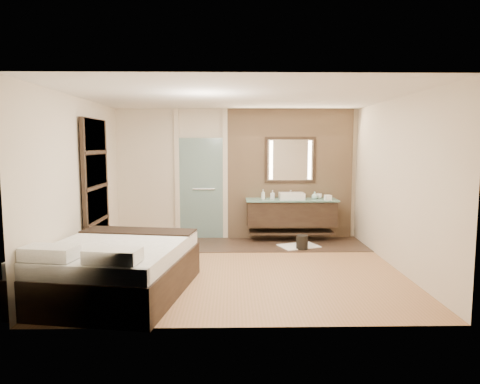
{
  "coord_description": "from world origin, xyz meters",
  "views": [
    {
      "loc": [
        -0.11,
        -6.68,
        1.97
      ],
      "look_at": [
        0.03,
        0.6,
        1.16
      ],
      "focal_mm": 32.0,
      "sensor_mm": 36.0,
      "label": 1
    }
  ],
  "objects_px": {
    "bed": "(116,268)",
    "waste_bin": "(302,242)",
    "vanity": "(291,213)",
    "mirror_unit": "(290,160)"
  },
  "relations": [
    {
      "from": "bed",
      "to": "waste_bin",
      "type": "relative_size",
      "value": 8.77
    },
    {
      "from": "vanity",
      "to": "bed",
      "type": "height_order",
      "value": "vanity"
    },
    {
      "from": "mirror_unit",
      "to": "waste_bin",
      "type": "xyz_separation_m",
      "value": [
        0.1,
        -0.99,
        -1.51
      ]
    },
    {
      "from": "bed",
      "to": "waste_bin",
      "type": "distance_m",
      "value": 3.69
    },
    {
      "from": "vanity",
      "to": "waste_bin",
      "type": "bearing_deg",
      "value": -82.13
    },
    {
      "from": "waste_bin",
      "to": "mirror_unit",
      "type": "bearing_deg",
      "value": 96.0
    },
    {
      "from": "bed",
      "to": "waste_bin",
      "type": "bearing_deg",
      "value": 48.75
    },
    {
      "from": "mirror_unit",
      "to": "waste_bin",
      "type": "bearing_deg",
      "value": -84.0
    },
    {
      "from": "vanity",
      "to": "bed",
      "type": "bearing_deg",
      "value": -131.81
    },
    {
      "from": "vanity",
      "to": "bed",
      "type": "xyz_separation_m",
      "value": [
        -2.75,
        -3.08,
        -0.23
      ]
    }
  ]
}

